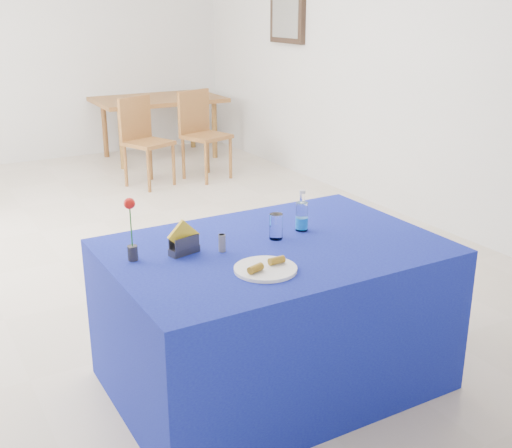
{
  "coord_description": "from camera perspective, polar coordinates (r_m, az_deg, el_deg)",
  "views": [
    {
      "loc": [
        -1.53,
        -4.67,
        1.88
      ],
      "look_at": [
        -0.15,
        -2.27,
        0.92
      ],
      "focal_mm": 45.0,
      "sensor_mm": 36.0,
      "label": 1
    }
  ],
  "objects": [
    {
      "name": "plate",
      "position": [
        2.83,
        0.85,
        -4.02
      ],
      "size": [
        0.28,
        0.28,
        0.01
      ],
      "primitive_type": "cylinder",
      "color": "white",
      "rests_on": "blue_table"
    },
    {
      "name": "salt_shaker",
      "position": [
        3.04,
        -3.02,
        -1.7
      ],
      "size": [
        0.03,
        0.03,
        0.08
      ],
      "primitive_type": "cylinder",
      "color": "slate",
      "rests_on": "blue_table"
    },
    {
      "name": "blue_table",
      "position": [
        3.28,
        1.6,
        -8.08
      ],
      "size": [
        1.6,
        1.1,
        0.76
      ],
      "color": "#0F138D",
      "rests_on": "floor"
    },
    {
      "name": "floor",
      "position": [
        5.26,
        -10.95,
        -2.16
      ],
      "size": [
        7.0,
        7.0,
        0.0
      ],
      "primitive_type": "plane",
      "color": "beige",
      "rests_on": "ground"
    },
    {
      "name": "chair_bg_left",
      "position": [
        6.97,
        -10.06,
        7.8
      ],
      "size": [
        0.55,
        0.55,
        0.94
      ],
      "rotation": [
        0.0,
        0.0,
        0.38
      ],
      "color": "brown",
      "rests_on": "floor"
    },
    {
      "name": "rose_vase",
      "position": [
        2.95,
        -11.03,
        -0.54
      ],
      "size": [
        0.05,
        0.05,
        0.3
      ],
      "color": "#28272C",
      "rests_on": "blue_table"
    },
    {
      "name": "pepper_shaker",
      "position": [
        3.04,
        -3.07,
        -1.68
      ],
      "size": [
        0.03,
        0.03,
        0.08
      ],
      "primitive_type": "cylinder",
      "color": "slate",
      "rests_on": "blue_table"
    },
    {
      "name": "oak_table",
      "position": [
        8.2,
        -8.68,
        10.51
      ],
      "size": [
        1.55,
        1.01,
        0.76
      ],
      "color": "#975D2B",
      "rests_on": "floor"
    },
    {
      "name": "chair_bg_right",
      "position": [
        7.18,
        -4.93,
        8.48
      ],
      "size": [
        0.54,
        0.54,
        0.97
      ],
      "rotation": [
        0.0,
        0.0,
        0.3
      ],
      "color": "brown",
      "rests_on": "floor"
    },
    {
      "name": "picture_frame",
      "position": [
        7.44,
        2.81,
        17.75
      ],
      "size": [
        0.06,
        0.64,
        0.52
      ],
      "primitive_type": "cube",
      "color": "black",
      "rests_on": "room_shell"
    },
    {
      "name": "room_shell",
      "position": [
        4.91,
        -12.28,
        17.2
      ],
      "size": [
        7.0,
        7.0,
        7.0
      ],
      "color": "silver",
      "rests_on": "ground"
    },
    {
      "name": "banana_pieces",
      "position": [
        2.82,
        0.93,
        -3.6
      ],
      "size": [
        0.21,
        0.08,
        0.03
      ],
      "color": "gold",
      "rests_on": "plate"
    },
    {
      "name": "napkin_holder",
      "position": [
        3.02,
        -6.42,
        -1.77
      ],
      "size": [
        0.16,
        0.09,
        0.17
      ],
      "color": "#343338",
      "rests_on": "blue_table"
    },
    {
      "name": "drinking_glass",
      "position": [
        3.19,
        1.8,
        -0.22
      ],
      "size": [
        0.07,
        0.07,
        0.13
      ],
      "primitive_type": "cylinder",
      "color": "white",
      "rests_on": "blue_table"
    },
    {
      "name": "picture_art",
      "position": [
        7.42,
        2.64,
        17.75
      ],
      "size": [
        0.02,
        0.52,
        0.4
      ],
      "primitive_type": "cube",
      "color": "#998C66",
      "rests_on": "room_shell"
    },
    {
      "name": "water_bottle",
      "position": [
        3.31,
        4.09,
        0.61
      ],
      "size": [
        0.07,
        0.07,
        0.21
      ],
      "color": "silver",
      "rests_on": "blue_table"
    }
  ]
}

